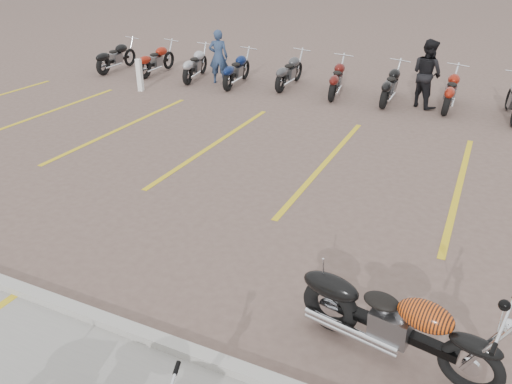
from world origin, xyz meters
TOP-DOWN VIEW (x-y plane):
  - ground at (0.00, 0.00)m, footprint 100.00×100.00m
  - curb at (0.00, -2.00)m, footprint 60.00×0.18m
  - parking_stripes at (0.00, 4.00)m, footprint 38.00×5.50m
  - flame_cruiser at (2.39, -1.01)m, footprint 2.29×0.58m
  - person_a at (-5.41, 9.05)m, footprint 0.74×0.60m
  - person_b at (1.21, 9.14)m, footprint 1.17×1.12m
  - bollard at (-7.16, 7.08)m, footprint 0.17×0.17m
  - bg_bike_row at (-2.27, 9.27)m, footprint 15.71×2.06m

SIDE VIEW (x-z plane):
  - ground at x=0.00m, z-range 0.00..0.00m
  - parking_stripes at x=0.00m, z-range 0.00..0.01m
  - curb at x=0.00m, z-range 0.00..0.12m
  - flame_cruiser at x=2.39m, z-range 0.00..0.94m
  - bollard at x=-7.16m, z-range 0.00..1.00m
  - bg_bike_row at x=-2.27m, z-range 0.00..1.10m
  - person_a at x=-5.41m, z-range 0.00..1.73m
  - person_b at x=1.21m, z-range 0.00..1.89m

